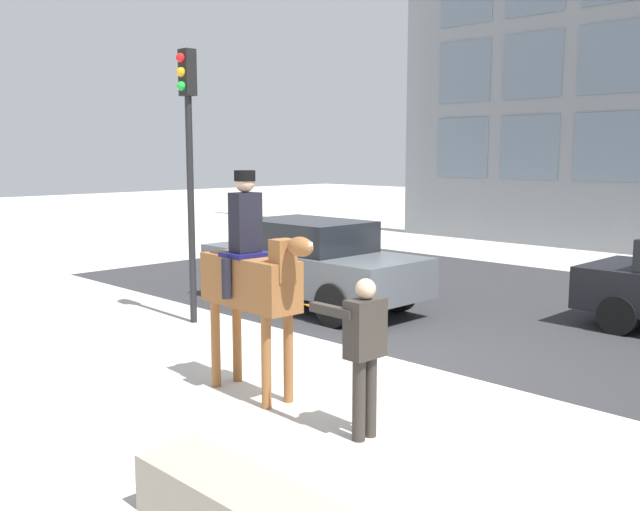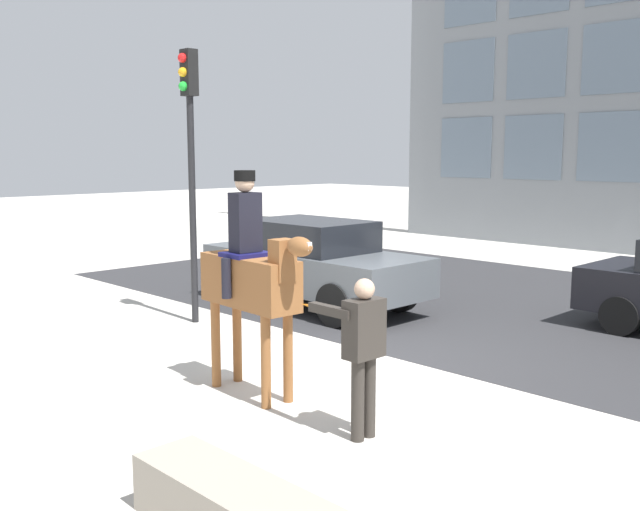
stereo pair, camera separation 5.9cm
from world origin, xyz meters
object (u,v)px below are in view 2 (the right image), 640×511
Objects in this scene: pedestrian_bystander at (362,345)px; traffic_light at (190,144)px; mounted_horse_lead at (251,277)px; street_car_near_lane at (312,262)px.

pedestrian_bystander is 5.79m from traffic_light.
mounted_horse_lead is 0.59× the size of traffic_light.
traffic_light is at bearing -103.17° from street_car_near_lane.
traffic_light is at bearing 158.77° from mounted_horse_lead.
mounted_horse_lead is 4.82m from street_car_near_lane.
street_car_near_lane is at bearing 76.83° from traffic_light.
mounted_horse_lead reaches higher than pedestrian_bystander.
street_car_near_lane is at bearing 131.11° from mounted_horse_lead.
traffic_light is (-3.45, 1.58, 1.53)m from mounted_horse_lead.
street_car_near_lane is at bearing -37.82° from pedestrian_bystander.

